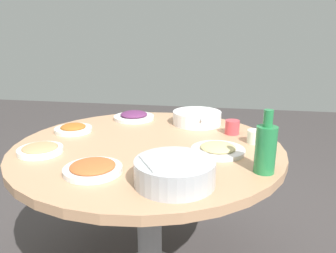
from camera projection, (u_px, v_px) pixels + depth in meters
name	position (u px, v px, depth m)	size (l,w,h in m)	color
round_dining_table	(148.00, 163.00, 1.59)	(1.25, 1.25, 0.73)	#99999E
rice_bowl	(175.00, 172.00, 1.15)	(0.28, 0.28, 0.10)	#B2B5BA
soup_bowl	(197.00, 118.00, 1.89)	(0.27, 0.30, 0.07)	white
dish_eggplant	(134.00, 116.00, 2.00)	(0.24, 0.24, 0.05)	silver
dish_noodles	(218.00, 149.00, 1.46)	(0.24, 0.24, 0.04)	silver
dish_stirfry	(73.00, 128.00, 1.75)	(0.19, 0.19, 0.04)	silver
dish_tofu_braise	(93.00, 168.00, 1.25)	(0.22, 0.22, 0.04)	silver
dish_shrimp	(40.00, 149.00, 1.45)	(0.19, 0.19, 0.04)	white
green_bottle	(266.00, 148.00, 1.23)	(0.08, 0.08, 0.24)	#257E43
tea_cup_near	(255.00, 137.00, 1.57)	(0.07, 0.07, 0.06)	white
tea_cup_far	(232.00, 127.00, 1.71)	(0.07, 0.07, 0.07)	#CF424A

